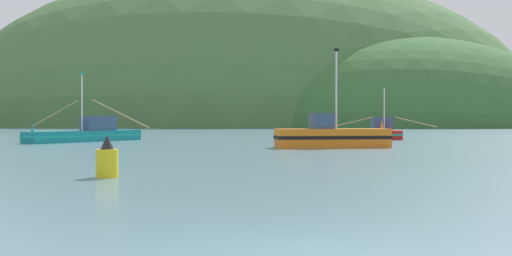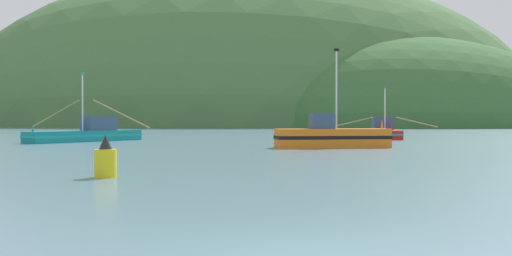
% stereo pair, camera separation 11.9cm
% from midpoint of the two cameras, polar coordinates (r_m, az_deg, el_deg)
% --- Properties ---
extents(hill_far_left, '(204.32, 163.46, 105.77)m').
position_cam_midpoint_polar(hill_far_left, '(204.93, -0.23, 0.33)').
color(hill_far_left, '#47703D').
rests_on(hill_far_left, ground).
extents(hill_far_center, '(101.29, 81.03, 49.56)m').
position_cam_midpoint_polar(hill_far_center, '(162.38, 13.97, 0.16)').
color(hill_far_center, '#386633').
rests_on(hill_far_center, ground).
extents(fishing_boat_teal, '(11.78, 11.02, 6.17)m').
position_cam_midpoint_polar(fishing_boat_teal, '(52.97, -16.54, -0.53)').
color(fishing_boat_teal, '#147F84').
rests_on(fishing_boat_teal, ground).
extents(fishing_boat_orange, '(8.06, 2.16, 7.00)m').
position_cam_midpoint_polar(fishing_boat_orange, '(40.05, 7.73, -0.85)').
color(fishing_boat_orange, orange).
rests_on(fishing_boat_orange, ground).
extents(fishing_boat_red, '(10.58, 7.96, 5.37)m').
position_cam_midpoint_polar(fishing_boat_red, '(59.44, 12.88, -0.37)').
color(fishing_boat_red, red).
rests_on(fishing_boat_red, ground).
extents(channel_buoy, '(0.76, 0.76, 1.47)m').
position_cam_midpoint_polar(channel_buoy, '(20.15, -14.82, -3.14)').
color(channel_buoy, yellow).
rests_on(channel_buoy, ground).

